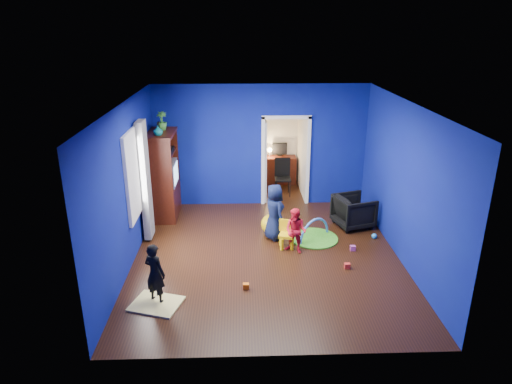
{
  "coord_description": "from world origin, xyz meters",
  "views": [
    {
      "loc": [
        -0.48,
        -7.7,
        4.2
      ],
      "look_at": [
        -0.19,
        0.4,
        1.17
      ],
      "focal_mm": 32.0,
      "sensor_mm": 36.0,
      "label": 1
    }
  ],
  "objects_px": {
    "hopper_ball": "(271,224)",
    "folding_chair": "(283,178)",
    "tv_armoire": "(164,175)",
    "toddler_red": "(296,231)",
    "kid_chair": "(287,236)",
    "study_desk": "(280,170)",
    "armchair": "(354,211)",
    "play_mat": "(314,238)",
    "child_black": "(155,273)",
    "crt_tv": "(166,173)",
    "child_navy": "(274,212)",
    "vase": "(158,131)"
  },
  "relations": [
    {
      "from": "kid_chair",
      "to": "folding_chair",
      "type": "relative_size",
      "value": 0.54
    },
    {
      "from": "armchair",
      "to": "study_desk",
      "type": "height_order",
      "value": "study_desk"
    },
    {
      "from": "child_navy",
      "to": "vase",
      "type": "height_order",
      "value": "vase"
    },
    {
      "from": "child_black",
      "to": "child_navy",
      "type": "height_order",
      "value": "child_navy"
    },
    {
      "from": "child_black",
      "to": "toddler_red",
      "type": "height_order",
      "value": "child_black"
    },
    {
      "from": "hopper_ball",
      "to": "play_mat",
      "type": "xyz_separation_m",
      "value": [
        0.88,
        -0.3,
        -0.2
      ]
    },
    {
      "from": "hopper_ball",
      "to": "study_desk",
      "type": "bearing_deg",
      "value": 81.99
    },
    {
      "from": "tv_armoire",
      "to": "toddler_red",
      "type": "bearing_deg",
      "value": -34.52
    },
    {
      "from": "tv_armoire",
      "to": "crt_tv",
      "type": "bearing_deg",
      "value": 0.0
    },
    {
      "from": "child_navy",
      "to": "kid_chair",
      "type": "xyz_separation_m",
      "value": [
        0.22,
        -0.41,
        -0.34
      ]
    },
    {
      "from": "tv_armoire",
      "to": "kid_chair",
      "type": "bearing_deg",
      "value": -33.05
    },
    {
      "from": "kid_chair",
      "to": "play_mat",
      "type": "relative_size",
      "value": 0.51
    },
    {
      "from": "child_black",
      "to": "tv_armoire",
      "type": "xyz_separation_m",
      "value": [
        -0.36,
        3.49,
        0.47
      ]
    },
    {
      "from": "study_desk",
      "to": "folding_chair",
      "type": "relative_size",
      "value": 0.96
    },
    {
      "from": "kid_chair",
      "to": "study_desk",
      "type": "distance_m",
      "value": 3.89
    },
    {
      "from": "armchair",
      "to": "hopper_ball",
      "type": "bearing_deg",
      "value": 82.39
    },
    {
      "from": "vase",
      "to": "hopper_ball",
      "type": "relative_size",
      "value": 0.5
    },
    {
      "from": "crt_tv",
      "to": "study_desk",
      "type": "distance_m",
      "value": 3.58
    },
    {
      "from": "toddler_red",
      "to": "study_desk",
      "type": "height_order",
      "value": "toddler_red"
    },
    {
      "from": "crt_tv",
      "to": "study_desk",
      "type": "xyz_separation_m",
      "value": [
        2.76,
        2.18,
        -0.65
      ]
    },
    {
      "from": "child_black",
      "to": "play_mat",
      "type": "relative_size",
      "value": 1.03
    },
    {
      "from": "child_black",
      "to": "toddler_red",
      "type": "distance_m",
      "value": 2.88
    },
    {
      "from": "study_desk",
      "to": "folding_chair",
      "type": "xyz_separation_m",
      "value": [
        0.0,
        -0.96,
        0.09
      ]
    },
    {
      "from": "tv_armoire",
      "to": "crt_tv",
      "type": "height_order",
      "value": "tv_armoire"
    },
    {
      "from": "child_navy",
      "to": "study_desk",
      "type": "height_order",
      "value": "child_navy"
    },
    {
      "from": "toddler_red",
      "to": "hopper_ball",
      "type": "height_order",
      "value": "toddler_red"
    },
    {
      "from": "tv_armoire",
      "to": "play_mat",
      "type": "height_order",
      "value": "tv_armoire"
    },
    {
      "from": "armchair",
      "to": "hopper_ball",
      "type": "xyz_separation_m",
      "value": [
        -1.82,
        -0.31,
        -0.14
      ]
    },
    {
      "from": "kid_chair",
      "to": "study_desk",
      "type": "xyz_separation_m",
      "value": [
        0.19,
        3.88,
        0.12
      ]
    },
    {
      "from": "armchair",
      "to": "crt_tv",
      "type": "bearing_deg",
      "value": 62.79
    },
    {
      "from": "armchair",
      "to": "toddler_red",
      "type": "relative_size",
      "value": 0.85
    },
    {
      "from": "toddler_red",
      "to": "tv_armoire",
      "type": "distance_m",
      "value": 3.4
    },
    {
      "from": "kid_chair",
      "to": "folding_chair",
      "type": "height_order",
      "value": "folding_chair"
    },
    {
      "from": "play_mat",
      "to": "folding_chair",
      "type": "bearing_deg",
      "value": 99.36
    },
    {
      "from": "toddler_red",
      "to": "folding_chair",
      "type": "relative_size",
      "value": 0.98
    },
    {
      "from": "folding_chair",
      "to": "study_desk",
      "type": "bearing_deg",
      "value": 90.0
    },
    {
      "from": "child_black",
      "to": "hopper_ball",
      "type": "height_order",
      "value": "child_black"
    },
    {
      "from": "hopper_ball",
      "to": "folding_chair",
      "type": "xyz_separation_m",
      "value": [
        0.45,
        2.26,
        0.25
      ]
    },
    {
      "from": "armchair",
      "to": "vase",
      "type": "relative_size",
      "value": 3.7
    },
    {
      "from": "child_black",
      "to": "study_desk",
      "type": "distance_m",
      "value": 6.17
    },
    {
      "from": "toddler_red",
      "to": "kid_chair",
      "type": "xyz_separation_m",
      "value": [
        -0.15,
        0.2,
        -0.2
      ]
    },
    {
      "from": "toddler_red",
      "to": "study_desk",
      "type": "relative_size",
      "value": 1.02
    },
    {
      "from": "vase",
      "to": "crt_tv",
      "type": "relative_size",
      "value": 0.3
    },
    {
      "from": "armchair",
      "to": "crt_tv",
      "type": "height_order",
      "value": "crt_tv"
    },
    {
      "from": "hopper_ball",
      "to": "armchair",
      "type": "bearing_deg",
      "value": 9.54
    },
    {
      "from": "hopper_ball",
      "to": "tv_armoire",
      "type": "bearing_deg",
      "value": 156.13
    },
    {
      "from": "child_navy",
      "to": "hopper_ball",
      "type": "relative_size",
      "value": 2.82
    },
    {
      "from": "child_navy",
      "to": "kid_chair",
      "type": "relative_size",
      "value": 2.35
    },
    {
      "from": "crt_tv",
      "to": "hopper_ball",
      "type": "height_order",
      "value": "crt_tv"
    },
    {
      "from": "child_black",
      "to": "folding_chair",
      "type": "height_order",
      "value": "child_black"
    }
  ]
}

